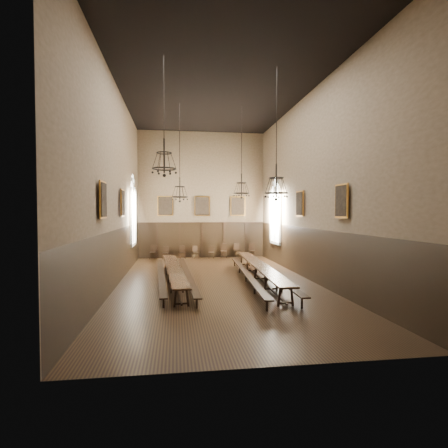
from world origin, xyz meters
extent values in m
cube|color=black|center=(0.00, 0.00, -0.01)|extent=(9.00, 18.00, 0.02)
cube|color=black|center=(0.00, 0.00, 9.01)|extent=(9.00, 18.00, 0.02)
cube|color=#7E664D|center=(0.00, 9.01, 4.50)|extent=(9.00, 0.02, 9.00)
cube|color=#7E664D|center=(0.00, -9.01, 4.50)|extent=(9.00, 0.02, 9.00)
cube|color=#7E664D|center=(-4.51, 0.00, 4.50)|extent=(0.02, 18.00, 9.00)
cube|color=#7E664D|center=(4.51, 0.00, 4.50)|extent=(0.02, 18.00, 9.00)
cube|color=black|center=(-1.98, 0.15, 0.69)|extent=(1.26, 9.31, 0.07)
cube|color=black|center=(2.07, 0.03, 0.74)|extent=(1.12, 10.01, 0.07)
cube|color=black|center=(-2.57, 0.25, 0.40)|extent=(0.84, 9.42, 0.05)
cube|color=black|center=(-1.36, 0.22, 0.42)|extent=(0.67, 9.86, 0.05)
cube|color=black|center=(1.37, -0.12, 0.45)|extent=(0.94, 10.54, 0.05)
cube|color=black|center=(2.46, 0.12, 0.46)|extent=(0.58, 10.72, 0.05)
cube|color=black|center=(-3.45, 8.53, 0.46)|extent=(0.50, 0.50, 0.05)
cube|color=black|center=(-3.45, 8.71, 0.72)|extent=(0.43, 0.12, 0.51)
cube|color=black|center=(-2.59, 8.46, 0.41)|extent=(0.46, 0.46, 0.05)
cube|color=black|center=(-2.59, 8.62, 0.64)|extent=(0.38, 0.11, 0.46)
cube|color=black|center=(-1.42, 8.57, 0.43)|extent=(0.45, 0.45, 0.05)
cube|color=black|center=(-1.42, 8.74, 0.66)|extent=(0.40, 0.09, 0.47)
cube|color=black|center=(-0.49, 8.53, 0.41)|extent=(0.49, 0.49, 0.05)
cube|color=black|center=(-0.49, 8.69, 0.64)|extent=(0.38, 0.16, 0.46)
cube|color=black|center=(0.61, 8.45, 0.41)|extent=(0.44, 0.44, 0.05)
cube|color=black|center=(0.61, 8.61, 0.63)|extent=(0.38, 0.10, 0.45)
cube|color=black|center=(1.51, 8.51, 0.48)|extent=(0.49, 0.49, 0.05)
cube|color=black|center=(1.51, 8.70, 0.74)|extent=(0.45, 0.09, 0.53)
cube|color=black|center=(2.50, 8.54, 0.46)|extent=(0.49, 0.49, 0.05)
cube|color=black|center=(2.50, 8.72, 0.72)|extent=(0.44, 0.10, 0.52)
cube|color=black|center=(3.56, 8.47, 0.49)|extent=(0.54, 0.54, 0.05)
cube|color=black|center=(3.56, 8.66, 0.76)|extent=(0.46, 0.14, 0.54)
cylinder|color=black|center=(-1.66, 2.68, 7.06)|extent=(0.03, 0.03, 3.88)
torus|color=black|center=(-1.66, 2.68, 4.08)|extent=(0.84, 0.84, 0.05)
torus|color=black|center=(-1.66, 2.68, 4.62)|extent=(0.54, 0.54, 0.04)
cylinder|color=black|center=(-1.66, 2.68, 4.52)|extent=(0.06, 0.06, 1.19)
cylinder|color=black|center=(1.70, 2.75, 7.19)|extent=(0.03, 0.03, 3.62)
torus|color=black|center=(1.70, 2.75, 4.30)|extent=(0.88, 0.88, 0.05)
torus|color=black|center=(1.70, 2.75, 4.87)|extent=(0.56, 0.56, 0.04)
cylinder|color=black|center=(1.70, 2.75, 4.77)|extent=(0.06, 0.06, 1.24)
cylinder|color=black|center=(-2.30, -2.98, 7.49)|extent=(0.03, 0.03, 3.02)
torus|color=black|center=(-2.30, -2.98, 4.87)|extent=(0.90, 0.90, 0.05)
torus|color=black|center=(-2.30, -2.98, 5.45)|extent=(0.57, 0.57, 0.04)
cylinder|color=black|center=(-2.30, -2.98, 5.35)|extent=(0.06, 0.06, 1.27)
cylinder|color=black|center=(2.08, -2.57, 7.09)|extent=(0.03, 0.03, 3.82)
torus|color=black|center=(2.08, -2.57, 4.03)|extent=(0.93, 0.93, 0.05)
torus|color=black|center=(2.08, -2.57, 4.63)|extent=(0.59, 0.59, 0.04)
cylinder|color=black|center=(2.08, -2.57, 4.52)|extent=(0.07, 0.07, 1.31)
cube|color=#B4782B|center=(-2.60, 8.88, 3.70)|extent=(1.10, 0.12, 1.40)
cube|color=black|center=(-2.60, 8.88, 3.70)|extent=(0.98, 0.02, 1.28)
cube|color=#B4782B|center=(0.00, 8.88, 3.70)|extent=(1.10, 0.12, 1.40)
cube|color=black|center=(0.00, 8.88, 3.70)|extent=(0.98, 0.02, 1.28)
cube|color=#B4782B|center=(2.60, 8.88, 3.70)|extent=(1.10, 0.12, 1.40)
cube|color=black|center=(2.60, 8.88, 3.70)|extent=(0.98, 0.02, 1.28)
cube|color=#B4782B|center=(-4.38, 1.00, 3.70)|extent=(0.12, 1.00, 1.30)
cube|color=black|center=(-4.38, 1.00, 3.70)|extent=(0.02, 0.88, 1.18)
cube|color=#B4782B|center=(-4.38, -3.50, 3.70)|extent=(0.12, 1.00, 1.30)
cube|color=black|center=(-4.38, -3.50, 3.70)|extent=(0.02, 0.88, 1.18)
cube|color=#B4782B|center=(4.38, 1.00, 3.70)|extent=(0.12, 1.00, 1.30)
cube|color=black|center=(4.38, 1.00, 3.70)|extent=(0.02, 0.88, 1.18)
cube|color=#B4782B|center=(4.38, -3.50, 3.70)|extent=(0.12, 1.00, 1.30)
cube|color=black|center=(4.38, -3.50, 3.70)|extent=(0.02, 0.88, 1.18)
camera|label=1|loc=(-1.90, -16.06, 3.28)|focal=28.00mm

